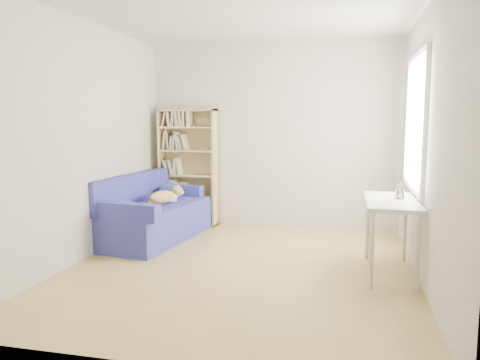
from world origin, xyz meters
name	(u,v)px	position (x,y,z in m)	size (l,w,h in m)	color
ground	(240,268)	(0.00, 0.00, 0.00)	(4.00, 4.00, 0.00)	#A98F4C
room_shell	(251,109)	(0.10, 0.03, 1.64)	(3.54, 4.04, 2.62)	silver
sofa	(153,215)	(-1.37, 0.92, 0.32)	(1.02, 1.80, 0.84)	navy
bookshelf	(188,172)	(-1.21, 1.85, 0.78)	(0.84, 0.26, 1.68)	tan
desk	(391,208)	(1.48, 0.18, 0.66)	(0.49, 1.08, 0.75)	white
pen_cup	(400,193)	(1.57, 0.25, 0.81)	(0.09, 0.09, 0.16)	white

